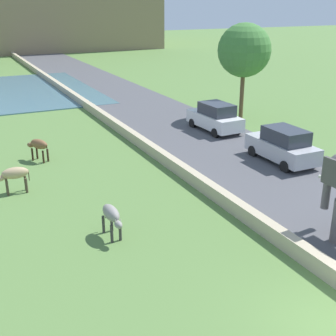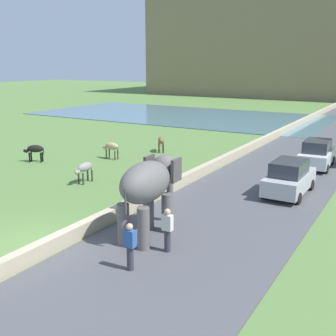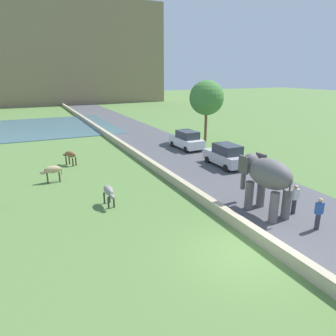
# 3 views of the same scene
# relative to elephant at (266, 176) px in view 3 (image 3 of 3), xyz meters

# --- Properties ---
(ground_plane) EXTENTS (220.00, 220.00, 0.00)m
(ground_plane) POSITION_rel_elephant_xyz_m (-3.42, -2.69, -2.04)
(ground_plane) COLOR #567A3D
(road_surface) EXTENTS (7.00, 120.00, 0.06)m
(road_surface) POSITION_rel_elephant_xyz_m (1.58, 17.31, -2.01)
(road_surface) COLOR #4C4C51
(road_surface) RESTS_ON ground
(barrier_wall) EXTENTS (0.40, 110.00, 0.57)m
(barrier_wall) POSITION_rel_elephant_xyz_m (-2.22, 15.31, -1.75)
(barrier_wall) COLOR tan
(barrier_wall) RESTS_ON ground
(hill_distant) EXTENTS (64.00, 28.00, 22.79)m
(hill_distant) POSITION_rel_elephant_xyz_m (-9.42, 76.09, 9.36)
(hill_distant) COLOR #897556
(hill_distant) RESTS_ON ground
(elephant) EXTENTS (1.52, 3.49, 2.99)m
(elephant) POSITION_rel_elephant_xyz_m (0.00, 0.00, 0.00)
(elephant) COLOR #605B5B
(elephant) RESTS_ON ground
(person_beside_elephant) EXTENTS (0.36, 0.22, 1.63)m
(person_beside_elephant) POSITION_rel_elephant_xyz_m (1.29, -0.83, -1.16)
(person_beside_elephant) COLOR #33333D
(person_beside_elephant) RESTS_ON ground
(person_trailing) EXTENTS (0.36, 0.22, 1.63)m
(person_trailing) POSITION_rel_elephant_xyz_m (0.96, -2.57, -1.16)
(person_trailing) COLOR #33333D
(person_trailing) RESTS_ON ground
(car_white) EXTENTS (1.92, 4.07, 1.80)m
(car_white) POSITION_rel_elephant_xyz_m (3.16, 14.27, -1.14)
(car_white) COLOR white
(car_white) RESTS_ON ground
(car_silver) EXTENTS (1.83, 4.02, 1.80)m
(car_silver) POSITION_rel_elephant_xyz_m (3.16, 7.86, -1.14)
(car_silver) COLOR #B7B7BC
(car_silver) RESTS_ON ground
(cow_brown) EXTENTS (1.03, 1.35, 1.15)m
(cow_brown) POSITION_rel_elephant_xyz_m (-7.77, 13.47, -1.20)
(cow_brown) COLOR brown
(cow_brown) RESTS_ON ground
(cow_grey) EXTENTS (0.49, 1.40, 1.15)m
(cow_grey) POSITION_rel_elephant_xyz_m (-7.07, 4.33, -1.20)
(cow_grey) COLOR gray
(cow_grey) RESTS_ON ground
(cow_tan) EXTENTS (1.40, 0.49, 1.15)m
(cow_tan) POSITION_rel_elephant_xyz_m (-9.49, 9.76, -1.20)
(cow_tan) COLOR tan
(cow_tan) RESTS_ON ground
(tree_near) EXTENTS (3.55, 3.55, 6.37)m
(tree_near) POSITION_rel_elephant_xyz_m (6.58, 16.41, 2.55)
(tree_near) COLOR brown
(tree_near) RESTS_ON ground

